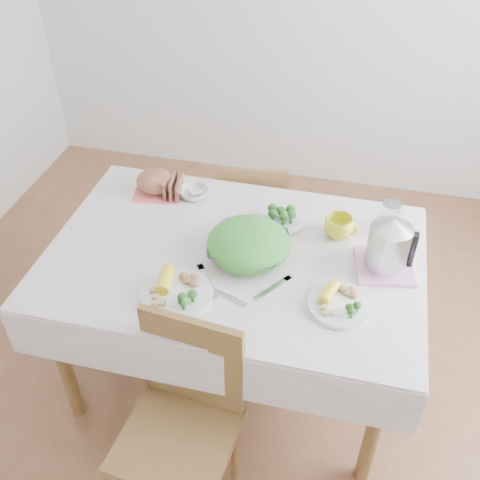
% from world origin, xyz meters
% --- Properties ---
extents(floor, '(3.60, 3.60, 0.00)m').
position_xyz_m(floor, '(0.00, 0.00, 0.00)').
color(floor, brown).
rests_on(floor, ground).
extents(dining_table, '(1.40, 0.90, 0.75)m').
position_xyz_m(dining_table, '(0.00, 0.00, 0.38)').
color(dining_table, brown).
rests_on(dining_table, floor).
extents(tablecloth, '(1.50, 1.00, 0.01)m').
position_xyz_m(tablecloth, '(0.00, 0.00, 0.76)').
color(tablecloth, silver).
rests_on(tablecloth, dining_table).
extents(chair_near, '(0.43, 0.43, 0.87)m').
position_xyz_m(chair_near, '(-0.05, -0.66, 0.47)').
color(chair_near, brown).
rests_on(chair_near, floor).
extents(chair_far, '(0.42, 0.42, 0.82)m').
position_xyz_m(chair_far, '(-0.07, 0.71, 0.46)').
color(chair_far, brown).
rests_on(chair_far, floor).
extents(salad_bowl, '(0.32, 0.32, 0.08)m').
position_xyz_m(salad_bowl, '(0.06, -0.00, 0.80)').
color(salad_bowl, white).
rests_on(salad_bowl, tablecloth).
extents(dinner_plate_left, '(0.33, 0.33, 0.02)m').
position_xyz_m(dinner_plate_left, '(-0.14, -0.29, 0.77)').
color(dinner_plate_left, white).
rests_on(dinner_plate_left, tablecloth).
extents(dinner_plate_right, '(0.32, 0.32, 0.02)m').
position_xyz_m(dinner_plate_right, '(0.44, -0.20, 0.77)').
color(dinner_plate_right, white).
rests_on(dinner_plate_right, tablecloth).
extents(broccoli_plate, '(0.28, 0.28, 0.02)m').
position_xyz_m(broccoli_plate, '(0.14, 0.25, 0.77)').
color(broccoli_plate, beige).
rests_on(broccoli_plate, tablecloth).
extents(napkin, '(0.23, 0.23, 0.00)m').
position_xyz_m(napkin, '(-0.46, 0.34, 0.76)').
color(napkin, '#F46765').
rests_on(napkin, tablecloth).
extents(bread_loaf, '(0.20, 0.19, 0.10)m').
position_xyz_m(bread_loaf, '(-0.46, 0.34, 0.82)').
color(bread_loaf, brown).
rests_on(bread_loaf, napkin).
extents(fruit_bowl, '(0.14, 0.14, 0.04)m').
position_xyz_m(fruit_bowl, '(-0.27, 0.34, 0.78)').
color(fruit_bowl, white).
rests_on(fruit_bowl, tablecloth).
extents(yellow_mug, '(0.14, 0.14, 0.09)m').
position_xyz_m(yellow_mug, '(0.39, 0.21, 0.81)').
color(yellow_mug, yellow).
rests_on(yellow_mug, tablecloth).
extents(glass_tumbler, '(0.08, 0.08, 0.15)m').
position_xyz_m(glass_tumbler, '(0.59, 0.28, 0.83)').
color(glass_tumbler, white).
rests_on(glass_tumbler, tablecloth).
extents(pink_tray, '(0.25, 0.25, 0.02)m').
position_xyz_m(pink_tray, '(0.59, 0.06, 0.77)').
color(pink_tray, pink).
rests_on(pink_tray, tablecloth).
extents(electric_kettle, '(0.20, 0.20, 0.22)m').
position_xyz_m(electric_kettle, '(0.59, 0.06, 0.88)').
color(electric_kettle, '#B2B5BA').
rests_on(electric_kettle, pink_tray).
extents(fork_left, '(0.13, 0.18, 0.00)m').
position_xyz_m(fork_left, '(-0.06, -0.18, 0.76)').
color(fork_left, silver).
rests_on(fork_left, tablecloth).
extents(fork_right, '(0.12, 0.16, 0.00)m').
position_xyz_m(fork_right, '(0.19, -0.16, 0.76)').
color(fork_right, silver).
rests_on(fork_right, tablecloth).
extents(knife, '(0.19, 0.08, 0.00)m').
position_xyz_m(knife, '(0.02, -0.24, 0.76)').
color(knife, silver).
rests_on(knife, tablecloth).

